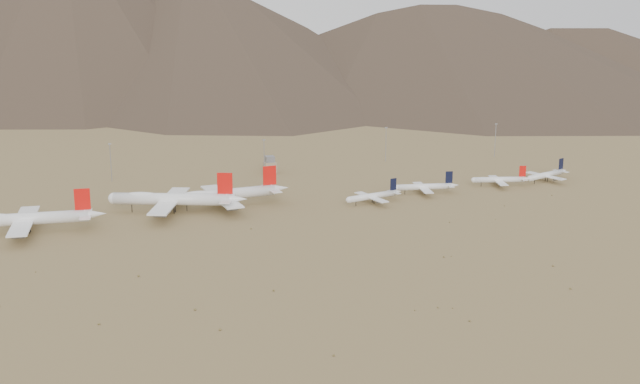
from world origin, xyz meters
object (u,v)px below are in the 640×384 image
object	(u,v)px
widebody_centre	(172,199)
narrowbody_b	(426,187)
widebody_east	(224,194)
widebody_west	(27,219)
narrowbody_a	(374,196)
control_tower	(270,166)

from	to	relation	value
widebody_centre	narrowbody_b	xyz separation A→B (m)	(156.08, -4.07, -3.71)
widebody_east	narrowbody_b	distance (m)	126.12
widebody_west	narrowbody_b	world-z (taller)	widebody_west
narrowbody_b	narrowbody_a	bearing A→B (deg)	-154.35
widebody_centre	widebody_east	world-z (taller)	widebody_centre
widebody_centre	narrowbody_a	world-z (taller)	widebody_centre
widebody_east	widebody_west	bearing A→B (deg)	-174.93
widebody_west	widebody_east	size ratio (longest dim) A/B	1.00
widebody_centre	control_tower	distance (m)	114.65
widebody_west	widebody_east	world-z (taller)	widebody_east
widebody_centre	narrowbody_a	bearing A→B (deg)	13.61
widebody_east	narrowbody_b	world-z (taller)	widebody_east
narrowbody_a	control_tower	bearing A→B (deg)	97.92
narrowbody_b	widebody_east	bearing A→B (deg)	-173.27
widebody_east	narrowbody_a	distance (m)	88.59
widebody_east	narrowbody_b	bearing A→B (deg)	-8.08
narrowbody_b	widebody_west	bearing A→B (deg)	-167.16
widebody_east	control_tower	xyz separation A→B (m)	(48.68, 80.03, -2.35)
widebody_centre	control_tower	bearing A→B (deg)	67.45
widebody_centre	widebody_east	size ratio (longest dim) A/B	1.01
widebody_west	widebody_centre	bearing A→B (deg)	16.87
widebody_centre	narrowbody_b	bearing A→B (deg)	19.46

